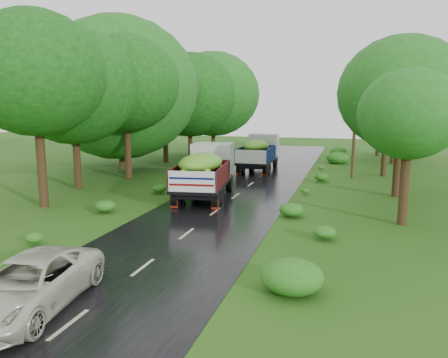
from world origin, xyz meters
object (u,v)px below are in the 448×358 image
at_px(truck_far, 260,150).
at_px(car, 28,284).
at_px(utility_pole, 355,121).
at_px(truck_near, 206,169).

height_order(truck_far, car, truck_far).
xyz_separation_m(truck_far, utility_pole, (7.43, -2.13, 2.58)).
bearing_deg(utility_pole, car, -121.57).
bearing_deg(truck_far, car, -92.31).
relative_size(car, utility_pole, 0.61).
bearing_deg(truck_near, utility_pole, 41.06).
xyz_separation_m(truck_far, car, (-0.68, -26.35, -0.92)).
distance_m(truck_far, utility_pole, 8.15).
distance_m(truck_near, car, 14.95).
bearing_deg(utility_pole, truck_near, -144.47).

